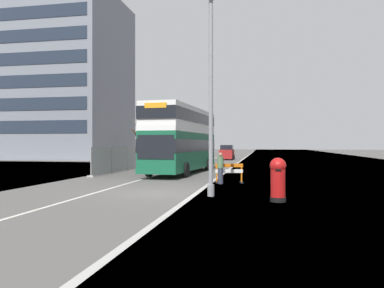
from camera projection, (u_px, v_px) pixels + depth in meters
ground at (168, 194)px, 16.77m from camera, size 140.00×280.00×0.10m
double_decker_bus at (182, 139)px, 28.28m from camera, size 3.43×11.70×4.88m
lamppost_foreground at (211, 100)px, 15.71m from camera, size 0.29×0.70×8.56m
red_pillar_postbox at (278, 178)px, 14.26m from camera, size 0.62×0.62×1.68m
roadworks_barrier at (229, 171)px, 21.07m from camera, size 1.59×0.73×1.10m
construction_site_fence at (134, 158)px, 33.12m from camera, size 0.44×17.20×2.07m
car_oncoming_near at (190, 153)px, 46.98m from camera, size 2.03×3.94×2.22m
car_receding_mid at (227, 153)px, 52.65m from camera, size 1.98×4.26×2.06m
bare_tree_far_verge_near at (138, 143)px, 57.25m from camera, size 2.18×2.39×4.65m
bare_tree_far_verge_mid at (141, 141)px, 54.20m from camera, size 3.38×2.79×5.82m
pedestrian_at_kerb at (220, 168)px, 20.66m from camera, size 0.34×0.34×1.73m
backdrop_office_block at (44, 80)px, 59.92m from camera, size 24.71×16.86×24.99m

